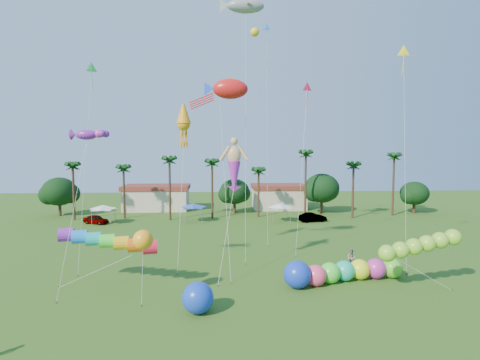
{
  "coord_description": "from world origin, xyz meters",
  "views": [
    {
      "loc": [
        -1.91,
        -23.22,
        11.71
      ],
      "look_at": [
        0.0,
        10.0,
        9.0
      ],
      "focal_mm": 28.0,
      "sensor_mm": 36.0,
      "label": 1
    }
  ],
  "objects": [
    {
      "name": "ground",
      "position": [
        0.0,
        0.0,
        0.0
      ],
      "size": [
        160.0,
        160.0,
        0.0
      ],
      "primitive_type": "plane",
      "color": "#285116",
      "rests_on": "ground"
    },
    {
      "name": "delta_kite_yellow",
      "position": [
        16.47,
        13.7,
        21.08
      ],
      "size": [
        1.61,
        4.06,
        22.06
      ],
      "color": "yellow",
      "rests_on": "ground"
    },
    {
      "name": "blue_ball",
      "position": [
        -3.43,
        2.86,
        1.14
      ],
      "size": [
        2.28,
        2.28,
        2.28
      ],
      "primitive_type": "sphere",
      "color": "blue",
      "rests_on": "ground"
    },
    {
      "name": "spectator_b",
      "position": [
        11.34,
        12.75,
        0.9
      ],
      "size": [
        1.09,
        1.11,
        1.8
      ],
      "primitive_type": "imported",
      "rotation": [
        0.0,
        0.0,
        -0.85
      ],
      "color": "gray",
      "rests_on": "ground"
    },
    {
      "name": "car_b",
      "position": [
        13.33,
        36.02,
        0.73
      ],
      "size": [
        4.65,
        2.33,
        1.46
      ],
      "primitive_type": "imported",
      "rotation": [
        0.0,
        0.0,
        1.75
      ],
      "color": "#4C4C54",
      "rests_on": "ground"
    },
    {
      "name": "car_a",
      "position": [
        -21.31,
        36.34,
        0.71
      ],
      "size": [
        4.46,
        3.23,
        1.41
      ],
      "primitive_type": "imported",
      "rotation": [
        0.0,
        0.0,
        1.15
      ],
      "color": "#4C4C54",
      "rests_on": "ground"
    },
    {
      "name": "shark_kite",
      "position": [
        1.2,
        20.01,
        27.76
      ],
      "size": [
        5.91,
        7.86,
        28.77
      ],
      "color": "gray",
      "rests_on": "ground"
    },
    {
      "name": "tent_row",
      "position": [
        -6.0,
        36.33,
        2.75
      ],
      "size": [
        31.0,
        4.0,
        0.6
      ],
      "color": "white",
      "rests_on": "ground"
    },
    {
      "name": "merman_kite",
      "position": [
        -0.44,
        11.91,
        9.96
      ],
      "size": [
        2.84,
        4.94,
        12.41
      ],
      "color": "tan",
      "rests_on": "ground"
    },
    {
      "name": "tree_line",
      "position": [
        3.57,
        44.0,
        4.28
      ],
      "size": [
        69.46,
        8.91,
        11.0
      ],
      "color": "#3A2819",
      "rests_on": "ground"
    },
    {
      "name": "delta_kite_red",
      "position": [
        8.19,
        19.43,
        18.48
      ],
      "size": [
        2.49,
        3.43,
        19.39
      ],
      "color": "#CE1644",
      "rests_on": "ground"
    },
    {
      "name": "squid_kite",
      "position": [
        -5.48,
        15.79,
        14.3
      ],
      "size": [
        1.73,
        5.57,
        16.43
      ],
      "color": "orange",
      "rests_on": "ground"
    },
    {
      "name": "buildings_row",
      "position": [
        -3.09,
        50.0,
        2.0
      ],
      "size": [
        35.0,
        7.0,
        4.0
      ],
      "color": "beige",
      "rests_on": "ground"
    },
    {
      "name": "lobster_kite",
      "position": [
        -13.05,
        9.25,
        12.95
      ],
      "size": [
        3.54,
        5.49,
        13.57
      ],
      "color": "purple",
      "rests_on": "ground"
    },
    {
      "name": "delta_kite_green",
      "position": [
        -14.15,
        14.41,
        19.22
      ],
      "size": [
        1.47,
        3.59,
        20.17
      ],
      "color": "green",
      "rests_on": "ground"
    },
    {
      "name": "green_worm",
      "position": [
        11.66,
        5.68,
        3.35
      ],
      "size": [
        9.58,
        3.6,
        4.17
      ],
      "color": "#89D42F",
      "rests_on": "ground"
    },
    {
      "name": "delta_kite_blue",
      "position": [
        4.29,
        25.72,
        26.69
      ],
      "size": [
        1.23,
        5.13,
        27.94
      ],
      "color": "blue",
      "rests_on": "ground"
    },
    {
      "name": "orange_ball_kite",
      "position": [
        -7.57,
        4.56,
        4.99
      ],
      "size": [
        1.95,
        1.95,
        5.75
      ],
      "color": "#FF9E14",
      "rests_on": "ground"
    },
    {
      "name": "caterpillar_inflatable",
      "position": [
        8.69,
        8.36,
        0.98
      ],
      "size": [
        11.51,
        4.34,
        2.35
      ],
      "rotation": [
        0.0,
        0.0,
        0.23
      ],
      "color": "#F8416F",
      "rests_on": "ground"
    },
    {
      "name": "fish_kite",
      "position": [
        -0.72,
        14.27,
        17.68
      ],
      "size": [
        5.52,
        7.53,
        18.78
      ],
      "color": "red",
      "rests_on": "ground"
    },
    {
      "name": "rainbow_tube",
      "position": [
        -9.75,
        7.45,
        3.66
      ],
      "size": [
        10.1,
        1.76,
        4.25
      ],
      "color": "red",
      "rests_on": "ground"
    }
  ]
}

